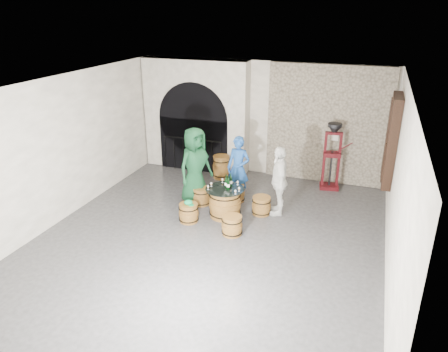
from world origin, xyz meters
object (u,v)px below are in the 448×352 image
(person_green, at_px, (195,166))
(wine_bottle_left, at_px, (226,183))
(barrel_stool_left, at_px, (201,196))
(person_blue, at_px, (238,168))
(barrel_stool_right, at_px, (261,206))
(barrel_stool_near_left, at_px, (189,213))
(barrel_table, at_px, (225,203))
(corking_press, at_px, (332,151))
(side_barrel, at_px, (221,167))
(person_white, at_px, (279,181))
(barrel_stool_far, at_px, (236,193))
(wine_bottle_center, at_px, (228,184))
(barrel_stool_near_right, at_px, (232,225))
(wine_bottle_right, at_px, (231,181))

(person_green, distance_m, wine_bottle_left, 1.08)
(barrel_stool_left, distance_m, person_blue, 1.15)
(barrel_stool_right, bearing_deg, barrel_stool_near_left, -147.77)
(barrel_table, relative_size, person_green, 0.47)
(barrel_stool_left, relative_size, corking_press, 0.25)
(barrel_stool_right, xyz_separation_m, person_blue, (-0.79, 0.66, 0.60))
(barrel_stool_left, height_order, corking_press, corking_press)
(barrel_stool_near_left, xyz_separation_m, person_green, (-0.27, 1.04, 0.74))
(barrel_stool_near_left, relative_size, corking_press, 0.25)
(person_green, relative_size, side_barrel, 2.91)
(person_white, bearing_deg, barrel_stool_far, -122.26)
(wine_bottle_left, bearing_deg, barrel_table, -106.37)
(barrel_stool_near_left, bearing_deg, person_white, 31.27)
(person_white, bearing_deg, barrel_stool_left, -102.84)
(barrel_stool_far, height_order, person_green, person_green)
(barrel_stool_left, relative_size, barrel_stool_right, 1.00)
(wine_bottle_center, xyz_separation_m, corking_press, (2.01, 2.48, 0.21))
(person_blue, distance_m, person_white, 1.23)
(barrel_table, bearing_deg, barrel_stool_near_right, -60.29)
(person_blue, bearing_deg, barrel_stool_near_left, -106.32)
(barrel_stool_left, distance_m, wine_bottle_left, 1.05)
(barrel_stool_left, bearing_deg, wine_bottle_right, -15.30)
(barrel_stool_near_left, xyz_separation_m, wine_bottle_left, (0.70, 0.58, 0.61))
(person_white, bearing_deg, wine_bottle_left, -82.57)
(corking_press, bearing_deg, barrel_table, -140.26)
(barrel_stool_near_right, xyz_separation_m, person_green, (-1.38, 1.26, 0.74))
(barrel_table, xyz_separation_m, barrel_stool_far, (-0.02, 0.86, -0.13))
(person_green, height_order, corking_press, person_green)
(barrel_stool_right, height_order, barrel_stool_near_left, same)
(barrel_stool_near_right, xyz_separation_m, wine_bottle_center, (-0.34, 0.73, 0.61))
(barrel_stool_far, relative_size, barrel_stool_near_left, 1.00)
(barrel_stool_left, relative_size, wine_bottle_left, 1.40)
(person_green, height_order, person_white, person_green)
(barrel_table, bearing_deg, barrel_stool_left, 151.79)
(person_white, bearing_deg, wine_bottle_right, -87.18)
(barrel_stool_far, distance_m, side_barrel, 1.58)
(barrel_table, height_order, barrel_stool_right, barrel_table)
(barrel_table, bearing_deg, barrel_stool_far, 91.10)
(barrel_stool_near_left, bearing_deg, barrel_stool_far, 64.27)
(barrel_stool_near_left, distance_m, wine_bottle_center, 1.11)
(barrel_table, xyz_separation_m, wine_bottle_right, (0.08, 0.18, 0.48))
(barrel_table, bearing_deg, barrel_stool_right, 27.03)
(wine_bottle_left, bearing_deg, person_white, 25.19)
(person_blue, distance_m, side_barrel, 1.51)
(person_white, distance_m, wine_bottle_left, 1.22)
(person_green, relative_size, wine_bottle_center, 5.86)
(person_blue, height_order, side_barrel, person_blue)
(barrel_stool_right, bearing_deg, person_white, 27.03)
(barrel_stool_near_right, height_order, corking_press, corking_press)
(barrel_stool_far, relative_size, wine_bottle_left, 1.40)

